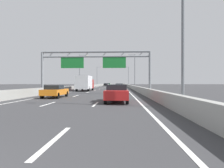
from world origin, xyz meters
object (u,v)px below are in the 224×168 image
streetlamp_right_near (179,24)px  streetlamp_right_mid (134,69)px  streetlamp_right_far (128,75)px  box_truck (85,83)px  white_car (107,84)px  black_car (106,85)px  streetlamp_left_mid (80,69)px  orange_car (55,91)px  streetlamp_left_far (98,75)px  sign_gantry (95,61)px  green_car (109,84)px  silver_car (119,87)px  red_car (117,93)px

streetlamp_right_near → streetlamp_right_mid: size_ratio=1.00×
streetlamp_right_far → box_truck: 56.89m
streetlamp_right_near → white_car: size_ratio=2.18×
streetlamp_right_mid → black_car: streetlamp_right_mid is taller
streetlamp_left_mid → orange_car: 32.96m
streetlamp_left_far → box_truck: streetlamp_left_far is taller
sign_gantry → white_car: size_ratio=3.76×
streetlamp_right_far → green_car: streetlamp_right_far is taller
streetlamp_right_mid → silver_car: size_ratio=2.11×
white_car → black_car: bearing=-92.1°
streetlamp_right_mid → red_car: (-4.11, -36.86, -4.64)m
box_truck → white_car: bearing=90.2°
streetlamp_right_far → black_car: (-11.30, 4.82, -4.66)m
streetlamp_right_far → silver_car: streetlamp_right_far is taller
sign_gantry → streetlamp_right_far: bearing=83.4°
red_car → orange_car: 8.17m
silver_car → red_car: red_car is taller
green_car → streetlamp_right_far: bearing=-69.1°
black_car → streetlamp_right_far: bearing=-23.1°
sign_gantry → silver_car: size_ratio=3.64×
red_car → box_truck: box_truck is taller
streetlamp_left_far → streetlamp_left_mid: bearing=-90.0°
white_car → green_car: bearing=90.2°
white_car → streetlamp_right_mid: bearing=-78.1°
streetlamp_left_mid → orange_car: size_ratio=2.21×
sign_gantry → streetlamp_right_mid: size_ratio=1.72×
streetlamp_right_mid → streetlamp_right_near: bearing=-90.0°
white_car → black_car: (-0.26, -7.06, 0.01)m
black_car → orange_car: (0.37, -77.65, -0.03)m
black_car → box_truck: box_truck is taller
green_car → silver_car: bearing=-85.0°
streetlamp_right_near → box_truck: size_ratio=1.24×
streetlamp_left_mid → streetlamp_left_far: bearing=90.0°
streetlamp_left_far → box_truck: 55.99m
streetlamp_right_near → streetlamp_left_far: (-14.93, 80.89, 0.00)m
silver_car → sign_gantry: bearing=-104.2°
red_car → streetlamp_right_near: bearing=-41.2°
green_car → red_car: (6.99, -106.33, 0.01)m
streetlamp_right_mid → red_car: 37.38m
silver_car → streetlamp_right_mid: bearing=69.9°
white_car → silver_car: (7.00, -63.40, 0.04)m
red_car → orange_car: (-6.83, 4.48, -0.05)m
streetlamp_right_near → silver_car: bearing=97.8°
white_car → streetlamp_left_far: bearing=-108.1°
white_car → silver_car: 63.79m
silver_car → green_car: 80.85m
orange_car → box_truck: size_ratio=0.56×
streetlamp_left_far → white_car: 13.35m
sign_gantry → black_car: 70.36m
black_car → streetlamp_left_mid: bearing=-94.6°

